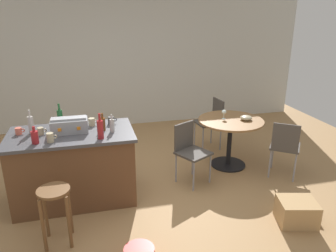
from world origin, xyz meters
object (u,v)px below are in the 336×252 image
at_px(folding_chair_far, 285,145).
at_px(wine_glass, 224,112).
at_px(toolbox, 69,125).
at_px(bottle_0, 112,125).
at_px(folding_chair_left, 212,120).
at_px(cup_3, 92,122).
at_px(bottle_5, 100,129).
at_px(kitchen_island, 74,166).
at_px(folding_chair_near, 190,148).
at_px(bottle_4, 31,124).
at_px(cup_2, 19,131).
at_px(bottle_1, 60,118).
at_px(bottle_2, 103,124).
at_px(cup_1, 50,138).
at_px(dining_table, 230,131).
at_px(bottle_3, 35,137).
at_px(cup_4, 111,120).
at_px(cardboard_box, 297,212).
at_px(wooden_stool, 55,204).
at_px(cup_0, 41,131).
at_px(serving_bowl, 246,118).

relative_size(folding_chair_far, wine_glass, 5.98).
height_order(toolbox, bottle_0, bottle_0).
xyz_separation_m(folding_chair_left, cup_3, (-2.04, -0.94, 0.44)).
xyz_separation_m(toolbox, bottle_5, (0.35, -0.30, 0.03)).
height_order(toolbox, cup_3, toolbox).
height_order(kitchen_island, folding_chair_near, kitchen_island).
xyz_separation_m(bottle_4, bottle_5, (0.80, -0.38, 0.00)).
xyz_separation_m(folding_chair_far, bottle_4, (-3.37, 0.24, 0.52)).
distance_m(bottle_4, cup_2, 0.16).
bearing_deg(bottle_4, bottle_1, 25.41).
relative_size(bottle_2, cup_1, 1.94).
height_order(folding_chair_near, folding_chair_left, folding_chair_left).
relative_size(dining_table, bottle_3, 4.90).
distance_m(bottle_0, cup_4, 0.31).
distance_m(bottle_0, cardboard_box, 2.39).
bearing_deg(wooden_stool, bottle_1, 87.46).
bearing_deg(cup_3, dining_table, 5.68).
distance_m(bottle_5, cup_3, 0.51).
bearing_deg(toolbox, dining_table, 9.76).
relative_size(dining_table, bottle_4, 3.34).
bearing_deg(cup_0, bottle_4, 146.34).
distance_m(serving_bowl, cardboard_box, 1.64).
xyz_separation_m(bottle_3, cup_2, (-0.23, 0.35, -0.04)).
relative_size(cup_1, cup_3, 0.98).
height_order(kitchen_island, bottle_5, bottle_5).
distance_m(bottle_5, cup_2, 1.02).
bearing_deg(bottle_4, dining_table, 6.50).
distance_m(wine_glass, cardboard_box, 1.80).
bearing_deg(cup_1, cup_2, 138.09).
distance_m(bottle_5, cup_4, 0.53).
bearing_deg(bottle_0, toolbox, 168.47).
bearing_deg(cup_1, wine_glass, 16.66).
xyz_separation_m(bottle_2, serving_bowl, (2.14, 0.36, -0.20)).
relative_size(bottle_4, cup_0, 2.68).
bearing_deg(bottle_1, serving_bowl, 1.89).
relative_size(toolbox, cardboard_box, 1.05).
xyz_separation_m(folding_chair_left, toolbox, (-2.31, -1.14, 0.48)).
distance_m(wooden_stool, dining_table, 2.79).
height_order(toolbox, bottle_2, bottle_2).
distance_m(folding_chair_far, bottle_3, 3.32).
distance_m(toolbox, cup_0, 0.34).
relative_size(dining_table, cardboard_box, 2.37).
bearing_deg(cup_2, wooden_stool, -65.57).
height_order(cup_3, cup_4, cup_3).
relative_size(folding_chair_left, cup_4, 7.40).
bearing_deg(dining_table, bottle_0, -164.56).
bearing_deg(wine_glass, cup_4, -171.38).
bearing_deg(folding_chair_near, kitchen_island, -176.68).
bearing_deg(wooden_stool, folding_chair_far, 12.81).
distance_m(folding_chair_near, folding_chair_far, 1.37).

